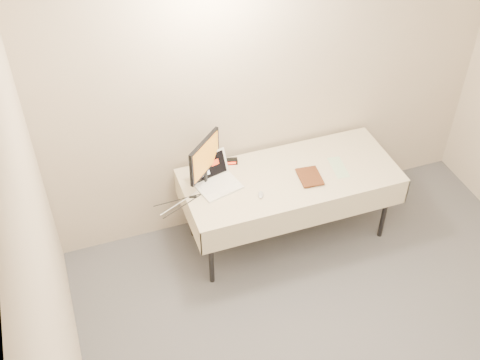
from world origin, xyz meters
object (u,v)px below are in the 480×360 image
object	(u,v)px
table	(290,180)
book	(300,169)
monitor	(205,159)
laptop	(215,178)

from	to	relation	value
table	book	size ratio (longest dim) A/B	7.45
monitor	laptop	bearing A→B (deg)	-71.14
book	table	bearing A→B (deg)	122.55
laptop	book	xyz separation A→B (m)	(0.69, -0.19, 0.07)
laptop	book	world-z (taller)	book
table	laptop	xyz separation A→B (m)	(-0.64, 0.11, 0.12)
laptop	monitor	size ratio (longest dim) A/B	0.93
book	laptop	bearing A→B (deg)	170.35
table	monitor	distance (m)	0.80
table	book	xyz separation A→B (m)	(0.04, -0.08, 0.19)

